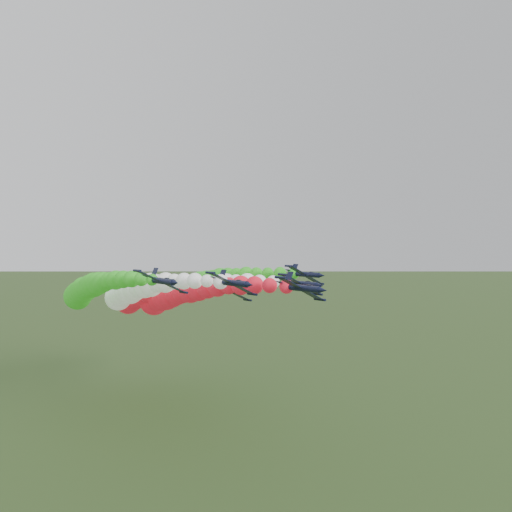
# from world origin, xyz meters

# --- Properties ---
(ground) EXTENTS (3000.00, 3000.00, 0.00)m
(ground) POSITION_xyz_m (0.00, 0.00, 0.00)
(ground) COLOR #405D29
(ground) RESTS_ON ground
(jet_lead) EXTENTS (19.18, 90.42, 16.80)m
(jet_lead) POSITION_xyz_m (6.29, 51.63, 37.12)
(jet_lead) COLOR black
(jet_lead) RESTS_ON ground
(jet_inner_left) EXTENTS (18.78, 90.02, 16.40)m
(jet_inner_left) POSITION_xyz_m (-1.43, 61.38, 37.87)
(jet_inner_left) COLOR black
(jet_inner_left) RESTS_ON ground
(jet_inner_right) EXTENTS (18.75, 89.99, 16.37)m
(jet_inner_right) POSITION_xyz_m (14.94, 61.94, 36.71)
(jet_inner_right) COLOR black
(jet_inner_right) RESTS_ON ground
(jet_outer_left) EXTENTS (18.89, 90.13, 16.51)m
(jet_outer_left) POSITION_xyz_m (-11.80, 70.03, 38.09)
(jet_outer_left) COLOR black
(jet_outer_left) RESTS_ON ground
(jet_outer_right) EXTENTS (18.95, 90.19, 16.57)m
(jet_outer_right) POSITION_xyz_m (25.19, 72.13, 37.81)
(jet_outer_right) COLOR black
(jet_outer_right) RESTS_ON ground
(jet_trail) EXTENTS (19.32, 90.56, 16.94)m
(jet_trail) POSITION_xyz_m (8.68, 78.66, 34.41)
(jet_trail) COLOR black
(jet_trail) RESTS_ON ground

